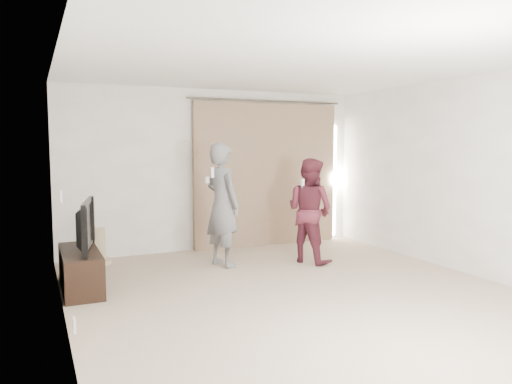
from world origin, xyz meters
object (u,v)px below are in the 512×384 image
Objects in this scene: person_man at (222,205)px; tv at (79,226)px; person_woman at (310,210)px; tv_console at (80,270)px.

tv is at bearing -168.15° from person_man.
tv is at bearing -178.18° from person_woman.
person_woman is (3.19, 0.10, -0.01)m from tv.
person_man is (1.95, 0.41, 0.64)m from tv_console.
tv_console is at bearing -168.15° from person_man.
tv_console is at bearing -178.18° from person_woman.
person_woman is at bearing 1.82° from tv_console.
tv is (0.00, 0.00, 0.53)m from tv_console.
tv_console is 0.70× the size of person_man.
person_man is at bearing 166.08° from person_woman.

